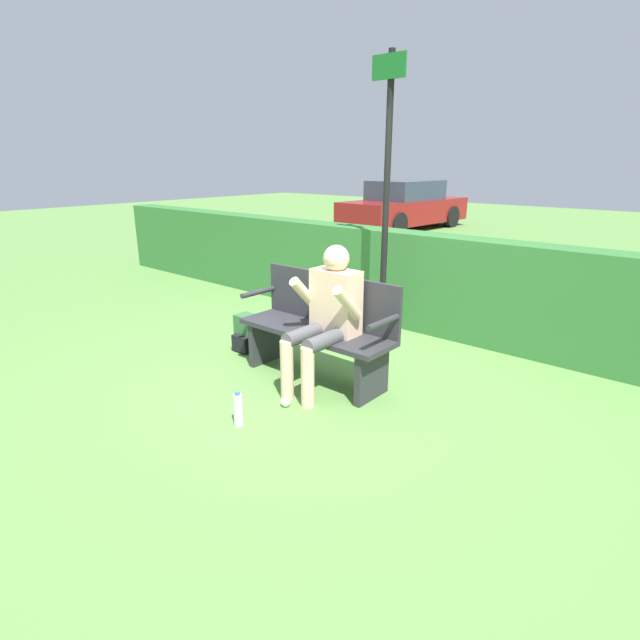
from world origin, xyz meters
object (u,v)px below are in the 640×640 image
(person_seated, at_px, (327,311))
(backpack, at_px, (248,334))
(park_bench, at_px, (319,327))
(water_bottle, at_px, (238,410))
(signpost, at_px, (386,186))
(parked_car, at_px, (405,206))

(person_seated, relative_size, backpack, 3.31)
(park_bench, relative_size, water_bottle, 5.48)
(backpack, height_order, water_bottle, backpack)
(backpack, bearing_deg, person_seated, -7.45)
(signpost, relative_size, parked_car, 0.67)
(person_seated, xyz_separation_m, water_bottle, (-0.07, -0.96, -0.57))
(person_seated, distance_m, water_bottle, 1.12)
(water_bottle, height_order, signpost, signpost)
(person_seated, xyz_separation_m, backpack, (-1.22, 0.16, -0.52))
(park_bench, distance_m, water_bottle, 1.15)
(park_bench, bearing_deg, backpack, 178.59)
(backpack, xyz_separation_m, signpost, (0.77, 1.36, 1.48))
(signpost, bearing_deg, parked_car, 119.89)
(park_bench, relative_size, person_seated, 1.20)
(backpack, height_order, signpost, signpost)
(signpost, xyz_separation_m, parked_car, (-4.74, 8.25, -1.01))
(water_bottle, distance_m, parked_car, 11.89)
(backpack, relative_size, signpost, 0.13)
(parked_car, bearing_deg, park_bench, -148.43)
(park_bench, distance_m, signpost, 1.83)
(park_bench, height_order, backpack, park_bench)
(person_seated, bearing_deg, parked_car, 117.98)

